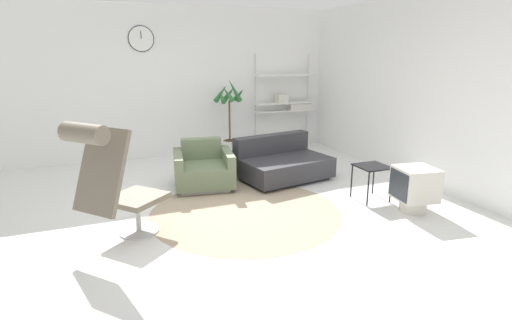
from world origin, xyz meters
TOP-DOWN VIEW (x-y plane):
  - ground_plane at (0.00, 0.00)m, footprint 12.00×12.00m
  - wall_back at (-0.00, 2.98)m, footprint 12.00×0.09m
  - wall_right at (3.00, 0.00)m, footprint 0.06×12.00m
  - round_rug at (0.08, -0.29)m, footprint 2.42×2.42m
  - lounge_chair at (-1.47, -0.60)m, footprint 1.05×1.01m
  - armchair_red at (-0.16, 0.89)m, footprint 0.97×0.94m
  - couch_low at (1.11, 0.81)m, footprint 1.50×1.14m
  - side_table at (1.82, -0.50)m, footprint 0.41×0.41m
  - crt_television at (2.06, -1.05)m, footprint 0.53×0.51m
  - potted_plant at (0.80, 2.52)m, footprint 0.56×0.56m
  - shelf_unit at (2.13, 2.72)m, footprint 1.26×0.28m

SIDE VIEW (x-z plane):
  - ground_plane at x=0.00m, z-range 0.00..0.00m
  - round_rug at x=0.08m, z-range 0.00..0.01m
  - couch_low at x=1.11m, z-range -0.10..0.57m
  - armchair_red at x=-0.16m, z-range -0.08..0.60m
  - crt_television at x=2.06m, z-range 0.03..0.60m
  - side_table at x=1.82m, z-range 0.18..0.66m
  - potted_plant at x=0.80m, z-range -0.09..1.41m
  - lounge_chair at x=-1.47m, z-range 0.09..1.42m
  - shelf_unit at x=2.13m, z-range 0.04..1.98m
  - wall_right at x=3.00m, z-range 0.00..2.80m
  - wall_back at x=0.00m, z-range 0.00..2.80m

